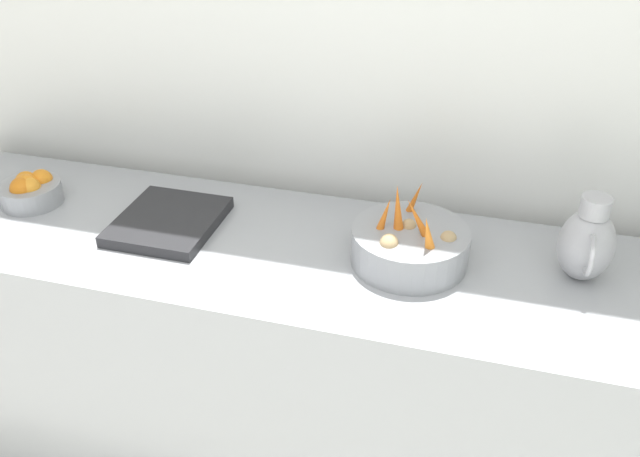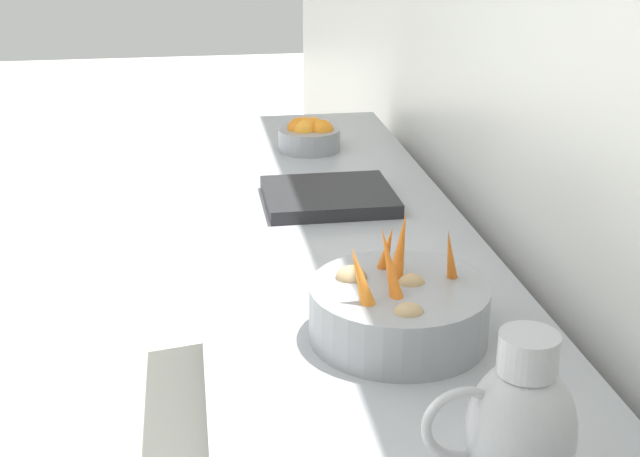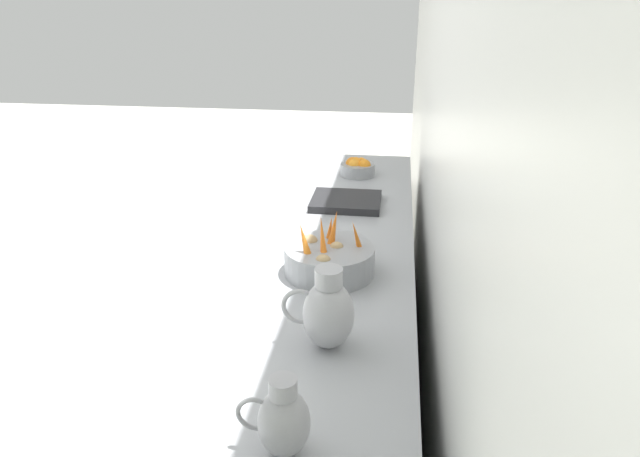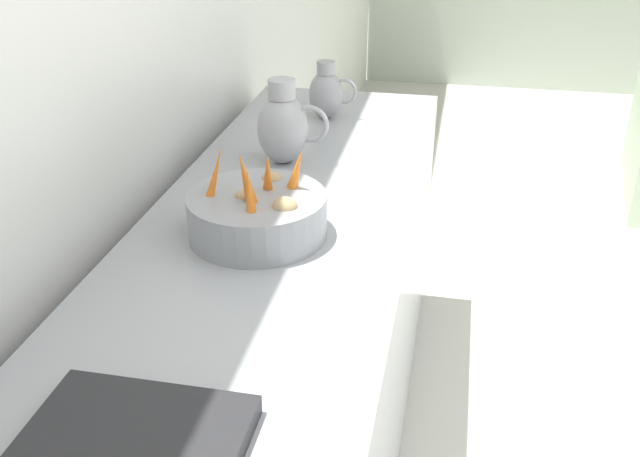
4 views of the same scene
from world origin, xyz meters
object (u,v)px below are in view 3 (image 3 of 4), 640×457
object	(u,v)px
metal_pitcher_tall	(328,312)
vegetable_colander	(329,259)
orange_bowl	(357,167)
metal_pitcher_short	(283,420)

from	to	relation	value
metal_pitcher_tall	vegetable_colander	bearing A→B (deg)	-83.60
vegetable_colander	metal_pitcher_tall	distance (m)	0.48
vegetable_colander	orange_bowl	size ratio (longest dim) A/B	1.68
vegetable_colander	metal_pitcher_short	size ratio (longest dim) A/B	1.67
orange_bowl	metal_pitcher_short	bearing A→B (deg)	89.94
vegetable_colander	metal_pitcher_tall	world-z (taller)	metal_pitcher_tall
vegetable_colander	metal_pitcher_short	bearing A→B (deg)	90.48
vegetable_colander	orange_bowl	world-z (taller)	vegetable_colander
orange_bowl	metal_pitcher_short	world-z (taller)	metal_pitcher_short
vegetable_colander	metal_pitcher_tall	bearing A→B (deg)	96.40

